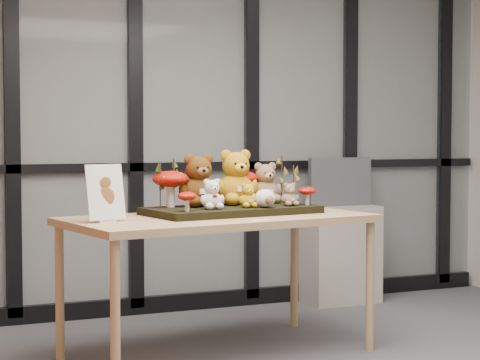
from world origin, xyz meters
name	(u,v)px	position (x,y,z in m)	size (l,w,h in m)	color
room_shell	(383,48)	(0.00, 0.00, 1.68)	(5.00, 5.00, 5.00)	beige
glass_partition	(195,116)	(0.00, 2.47, 1.42)	(4.90, 0.06, 2.78)	#2D383F
display_table	(218,227)	(-0.35, 1.17, 0.75)	(1.84, 1.11, 0.81)	tan
diorama_tray	(231,210)	(-0.23, 1.25, 0.83)	(1.00, 0.50, 0.04)	black
bear_pooh_yellow	(236,174)	(-0.14, 1.39, 1.04)	(0.28, 0.25, 0.37)	#BC810F
bear_brown_medium	(199,178)	(-0.40, 1.35, 1.03)	(0.26, 0.24, 0.34)	#4F2C0C
bear_tan_back	(265,181)	(0.06, 1.41, 0.99)	(0.21, 0.19, 0.28)	olive
bear_small_yellow	(248,194)	(-0.17, 1.15, 0.93)	(0.12, 0.11, 0.16)	#C29714
bear_white_bow	(212,192)	(-0.40, 1.14, 0.95)	(0.15, 0.13, 0.19)	white
bear_beige_small	(290,193)	(0.11, 1.17, 0.93)	(0.12, 0.10, 0.15)	#917150
plush_cream_hedgehog	(265,197)	(-0.08, 1.12, 0.91)	(0.09, 0.08, 0.12)	white
mushroom_back_left	(170,187)	(-0.57, 1.36, 0.97)	(0.21, 0.21, 0.24)	#940E04
mushroom_back_right	(242,185)	(-0.08, 1.45, 0.97)	(0.20, 0.20, 0.22)	#940E04
mushroom_front_left	(187,200)	(-0.58, 1.06, 0.92)	(0.11, 0.11, 0.12)	#940E04
mushroom_front_right	(307,195)	(0.24, 1.19, 0.92)	(0.11, 0.11, 0.12)	#940E04
sprig_green_far_left	(160,185)	(-0.65, 1.32, 0.99)	(0.05, 0.05, 0.26)	#1F3C0D
sprig_green_mid_left	(174,182)	(-0.54, 1.39, 1.00)	(0.05, 0.05, 0.28)	#1F3C0D
sprig_dry_far_right	(282,179)	(0.19, 1.43, 1.00)	(0.05, 0.05, 0.29)	brown
sprig_dry_mid_right	(294,185)	(0.20, 1.30, 0.97)	(0.05, 0.05, 0.24)	brown
sprig_green_centre	(205,185)	(-0.33, 1.44, 0.98)	(0.05, 0.05, 0.25)	#1F3C0D
sign_holder	(105,195)	(-1.03, 1.09, 0.96)	(0.22, 0.11, 0.31)	silver
label_card	(259,220)	(-0.24, 0.84, 0.81)	(0.10, 0.03, 0.00)	white
cabinet	(341,254)	(1.10, 2.27, 0.37)	(0.55, 0.32, 0.74)	gray
monitor	(340,182)	(1.10, 2.29, 0.92)	(0.52, 0.05, 0.37)	#4A4D52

